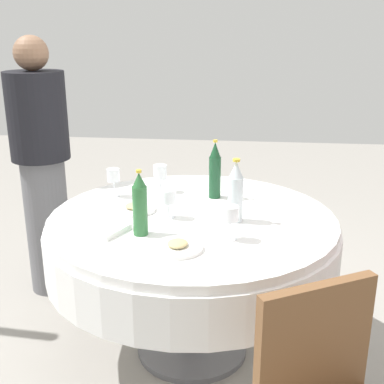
{
  "coord_description": "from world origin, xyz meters",
  "views": [
    {
      "loc": [
        -2.17,
        -0.24,
        1.58
      ],
      "look_at": [
        0.0,
        0.0,
        0.86
      ],
      "focal_mm": 46.44,
      "sensor_mm": 36.0,
      "label": 1
    }
  ],
  "objects": [
    {
      "name": "bottle_green_mid",
      "position": [
        -0.24,
        0.19,
        0.87
      ],
      "size": [
        0.06,
        0.06,
        0.29
      ],
      "color": "#2D6B38",
      "rests_on": "dining_table"
    },
    {
      "name": "plate_front",
      "position": [
        -0.38,
        0.01,
        0.75
      ],
      "size": [
        0.2,
        0.2,
        0.04
      ],
      "color": "white",
      "rests_on": "dining_table"
    },
    {
      "name": "spoon_south",
      "position": [
        -0.18,
        -0.44,
        0.74
      ],
      "size": [
        0.06,
        0.18,
        0.0
      ],
      "primitive_type": "cube",
      "rotation": [
        0.0,
        0.0,
        1.33
      ],
      "color": "silver",
      "rests_on": "dining_table"
    },
    {
      "name": "dining_table",
      "position": [
        0.0,
        0.0,
        0.59
      ],
      "size": [
        1.38,
        1.38,
        0.74
      ],
      "color": "white",
      "rests_on": "ground_plane"
    },
    {
      "name": "wine_glass_right",
      "position": [
        0.34,
        0.21,
        0.84
      ],
      "size": [
        0.07,
        0.07,
        0.15
      ],
      "color": "white",
      "rests_on": "dining_table"
    },
    {
      "name": "wine_glass_far",
      "position": [
        0.24,
        0.44,
        0.85
      ],
      "size": [
        0.07,
        0.07,
        0.15
      ],
      "color": "white",
      "rests_on": "dining_table"
    },
    {
      "name": "bottle_dark_green_south",
      "position": [
        0.28,
        -0.09,
        0.88
      ],
      "size": [
        0.06,
        0.06,
        0.31
      ],
      "color": "#194728",
      "rests_on": "dining_table"
    },
    {
      "name": "person_south",
      "position": [
        0.55,
        0.96,
        0.81
      ],
      "size": [
        0.34,
        0.34,
        1.55
      ],
      "rotation": [
        0.0,
        0.0,
        -0.52
      ],
      "color": "slate",
      "rests_on": "ground_plane"
    },
    {
      "name": "bottle_clear_near",
      "position": [
        -0.04,
        -0.2,
        0.88
      ],
      "size": [
        0.07,
        0.07,
        0.29
      ],
      "color": "silver",
      "rests_on": "dining_table"
    },
    {
      "name": "wine_glass_west",
      "position": [
        -0.04,
        0.11,
        0.84
      ],
      "size": [
        0.07,
        0.07,
        0.14
      ],
      "color": "white",
      "rests_on": "dining_table"
    },
    {
      "name": "folded_napkin",
      "position": [
        -0.23,
        0.36,
        0.75
      ],
      "size": [
        0.23,
        0.23,
        0.02
      ],
      "primitive_type": "cube",
      "rotation": [
        0.0,
        0.0,
        -0.43
      ],
      "color": "white",
      "rests_on": "dining_table"
    },
    {
      "name": "plate_rear",
      "position": [
        0.03,
        0.29,
        0.75
      ],
      "size": [
        0.21,
        0.21,
        0.04
      ],
      "color": "white",
      "rests_on": "dining_table"
    },
    {
      "name": "wine_glass_north",
      "position": [
        -0.26,
        -0.19,
        0.85
      ],
      "size": [
        0.07,
        0.07,
        0.15
      ],
      "color": "white",
      "rests_on": "dining_table"
    },
    {
      "name": "ground_plane",
      "position": [
        0.0,
        0.0,
        0.0
      ],
      "size": [
        10.0,
        10.0,
        0.0
      ],
      "primitive_type": "plane",
      "color": "gray"
    }
  ]
}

